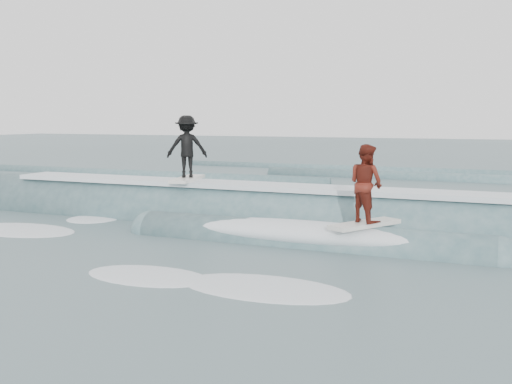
% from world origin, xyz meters
% --- Properties ---
extents(ground, '(160.00, 160.00, 0.00)m').
position_xyz_m(ground, '(0.00, 0.00, 0.00)').
color(ground, '#3D5559').
rests_on(ground, ground).
extents(breaking_wave, '(23.96, 3.92, 2.29)m').
position_xyz_m(breaking_wave, '(0.26, 3.09, 0.04)').
color(breaking_wave, '#3B5D64').
rests_on(breaking_wave, ground).
extents(surfer_black, '(1.44, 2.07, 2.03)m').
position_xyz_m(surfer_black, '(-2.75, 3.41, 2.22)').
color(surfer_black, silver).
rests_on(surfer_black, ground).
extents(surfer_red, '(1.51, 1.99, 1.98)m').
position_xyz_m(surfer_red, '(3.33, 1.21, 1.53)').
color(surfer_red, silver).
rests_on(surfer_red, ground).
extents(whitewater, '(14.75, 6.57, 0.10)m').
position_xyz_m(whitewater, '(-1.50, -0.73, 0.00)').
color(whitewater, white).
rests_on(whitewater, ground).
extents(far_swells, '(39.44, 8.65, 0.80)m').
position_xyz_m(far_swells, '(-2.03, 17.65, 0.00)').
color(far_swells, '#3B5D64').
rests_on(far_swells, ground).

